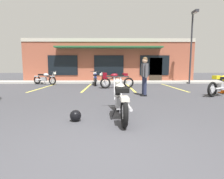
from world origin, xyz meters
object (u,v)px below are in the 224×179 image
motorcycle_foreground_classic (121,99)px  traffic_cone (224,88)px  motorcycle_silver_naked (223,84)px  person_by_back_row (145,74)px  motorcycle_black_cruiser (45,78)px  parking_lot_lamp_post (192,38)px  motorcycle_red_sportbike (95,79)px  helmet_on_pavement (76,116)px  motorcycle_blue_standard (115,79)px

motorcycle_foreground_classic → traffic_cone: 6.79m
motorcycle_foreground_classic → motorcycle_silver_naked: same height
motorcycle_silver_naked → person_by_back_row: (-3.51, -0.09, 0.42)m
motorcycle_black_cruiser → traffic_cone: 11.34m
person_by_back_row → parking_lot_lamp_post: parking_lot_lamp_post is taller
motorcycle_red_sportbike → traffic_cone: motorcycle_red_sportbike is taller
motorcycle_black_cruiser → traffic_cone: motorcycle_black_cruiser is taller
motorcycle_red_sportbike → helmet_on_pavement: 8.72m
person_by_back_row → helmet_on_pavement: size_ratio=6.44×
helmet_on_pavement → parking_lot_lamp_post: bearing=54.0°
motorcycle_black_cruiser → helmet_on_pavement: 10.07m
person_by_back_row → traffic_cone: (4.04, 0.86, -0.69)m
motorcycle_red_sportbike → parking_lot_lamp_post: bearing=6.8°
motorcycle_foreground_classic → traffic_cone: size_ratio=3.98×
motorcycle_silver_naked → person_by_back_row: 3.54m
motorcycle_foreground_classic → person_by_back_row: 3.66m
person_by_back_row → helmet_on_pavement: bearing=-121.8°
motorcycle_black_cruiser → person_by_back_row: person_by_back_row is taller
motorcycle_black_cruiser → motorcycle_blue_standard: 5.73m
motorcycle_red_sportbike → motorcycle_black_cruiser: size_ratio=1.06×
parking_lot_lamp_post → motorcycle_black_cruiser: bearing=-178.2°
motorcycle_blue_standard → traffic_cone: bearing=-22.3°
motorcycle_blue_standard → parking_lot_lamp_post: size_ratio=0.39×
motorcycle_foreground_classic → motorcycle_red_sportbike: bearing=98.6°
motorcycle_black_cruiser → person_by_back_row: bearing=-41.4°
motorcycle_black_cruiser → traffic_cone: bearing=-24.4°
traffic_cone → parking_lot_lamp_post: parking_lot_lamp_post is taller
motorcycle_blue_standard → person_by_back_row: (1.16, -2.99, 0.42)m
motorcycle_red_sportbike → helmet_on_pavement: motorcycle_red_sportbike is taller
motorcycle_blue_standard → helmet_on_pavement: bearing=-99.6°
motorcycle_red_sportbike → motorcycle_silver_naked: (6.04, -4.93, 0.07)m
motorcycle_red_sportbike → motorcycle_black_cruiser: bearing=172.2°
motorcycle_foreground_classic → motorcycle_red_sportbike: (-1.28, 8.43, 0.00)m
motorcycle_blue_standard → motorcycle_black_cruiser: bearing=153.6°
motorcycle_red_sportbike → helmet_on_pavement: size_ratio=8.11×
motorcycle_black_cruiser → motorcycle_blue_standard: (5.13, -2.55, 0.07)m
motorcycle_black_cruiser → helmet_on_pavement: (4.00, -9.23, -0.33)m
person_by_back_row → helmet_on_pavement: 4.42m
motorcycle_black_cruiser → helmet_on_pavement: size_ratio=7.64×
motorcycle_blue_standard → helmet_on_pavement: (-1.12, -6.68, -0.40)m
motorcycle_blue_standard → person_by_back_row: size_ratio=1.25×
person_by_back_row → traffic_cone: person_by_back_row is taller
traffic_cone → parking_lot_lamp_post: bearing=82.8°
parking_lot_lamp_post → motorcycle_blue_standard: bearing=-153.6°
motorcycle_red_sportbike → person_by_back_row: (2.52, -5.02, 0.49)m
helmet_on_pavement → motorcycle_foreground_classic: bearing=15.5°
motorcycle_silver_naked → motorcycle_blue_standard: bearing=148.2°
motorcycle_black_cruiser → motorcycle_silver_naked: (9.80, -5.45, 0.07)m
parking_lot_lamp_post → person_by_back_row: bearing=-128.5°
motorcycle_red_sportbike → helmet_on_pavement: (0.24, -8.72, -0.33)m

